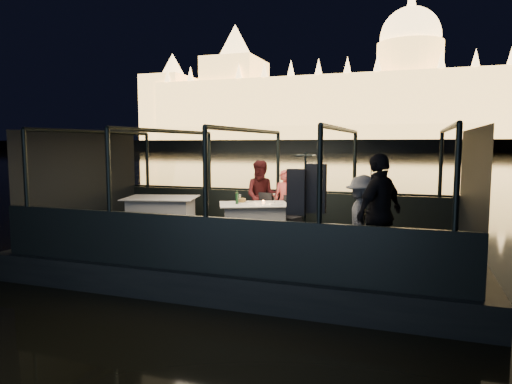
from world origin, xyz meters
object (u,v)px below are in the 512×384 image
(chair_port_right, at_px, (289,216))
(passenger_dark, at_px, (379,220))
(dining_table_central, at_px, (254,221))
(person_woman_coral, at_px, (285,200))
(coat_stand, at_px, (305,214))
(dining_table_aft, at_px, (161,217))
(wine_bottle, at_px, (237,197))
(person_man_maroon, at_px, (262,200))
(chair_port_left, at_px, (261,214))
(passenger_stripe, at_px, (363,217))

(chair_port_right, height_order, passenger_dark, passenger_dark)
(dining_table_central, height_order, person_woman_coral, person_woman_coral)
(coat_stand, bearing_deg, dining_table_aft, 154.08)
(person_woman_coral, bearing_deg, wine_bottle, -132.01)
(coat_stand, bearing_deg, person_man_maroon, 120.81)
(dining_table_aft, xyz_separation_m, chair_port_left, (2.17, 0.68, 0.06))
(person_woman_coral, height_order, passenger_dark, passenger_dark)
(person_man_maroon, xyz_separation_m, passenger_dark, (2.82, -2.62, 0.10))
(chair_port_right, bearing_deg, wine_bottle, -124.45)
(coat_stand, bearing_deg, passenger_stripe, 21.66)
(passenger_stripe, relative_size, wine_bottle, 5.18)
(wine_bottle, bearing_deg, chair_port_right, 34.62)
(chair_port_left, distance_m, chair_port_right, 0.67)
(chair_port_left, bearing_deg, passenger_stripe, -21.42)
(dining_table_central, distance_m, dining_table_aft, 2.19)
(dining_table_central, xyz_separation_m, passenger_dark, (2.72, -1.78, 0.47))
(dining_table_central, bearing_deg, passenger_dark, -33.24)
(dining_table_aft, relative_size, person_woman_coral, 1.09)
(dining_table_aft, height_order, passenger_stripe, passenger_stripe)
(person_woman_coral, bearing_deg, coat_stand, -76.32)
(chair_port_left, height_order, passenger_stripe, passenger_stripe)
(dining_table_aft, distance_m, passenger_dark, 5.20)
(chair_port_right, bearing_deg, person_man_maroon, 177.44)
(chair_port_right, relative_size, wine_bottle, 2.95)
(person_man_maroon, xyz_separation_m, passenger_stripe, (2.55, -2.43, 0.10))
(person_woman_coral, bearing_deg, passenger_dark, -57.74)
(dining_table_aft, height_order, coat_stand, coat_stand)
(dining_table_central, relative_size, wine_bottle, 4.87)
(passenger_dark, bearing_deg, person_man_maroon, -104.49)
(dining_table_central, xyz_separation_m, passenger_stripe, (2.46, -1.60, 0.47))
(dining_table_central, xyz_separation_m, wine_bottle, (-0.32, -0.16, 0.53))
(coat_stand, distance_m, passenger_stripe, 0.96)
(chair_port_left, height_order, wine_bottle, wine_bottle)
(person_man_maroon, distance_m, passenger_dark, 3.85)
(person_woman_coral, bearing_deg, person_man_maroon, -175.43)
(chair_port_left, xyz_separation_m, passenger_dark, (2.74, -2.34, 0.40))
(dining_table_aft, bearing_deg, person_man_maroon, 24.63)
(passenger_stripe, relative_size, passenger_dark, 0.81)
(dining_table_aft, distance_m, chair_port_left, 2.27)
(dining_table_aft, bearing_deg, wine_bottle, -0.96)
(wine_bottle, bearing_deg, person_woman_coral, 55.72)
(passenger_stripe, bearing_deg, dining_table_aft, 65.83)
(person_woman_coral, relative_size, person_man_maroon, 0.87)
(passenger_dark, bearing_deg, dining_table_aft, -80.24)
(person_woman_coral, relative_size, passenger_stripe, 0.94)
(chair_port_left, bearing_deg, dining_table_central, -68.30)
(dining_table_aft, relative_size, coat_stand, 0.83)
(chair_port_right, bearing_deg, coat_stand, -48.57)
(dining_table_central, bearing_deg, coat_stand, -51.23)
(person_woman_coral, xyz_separation_m, wine_bottle, (-0.75, -1.11, 0.17))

